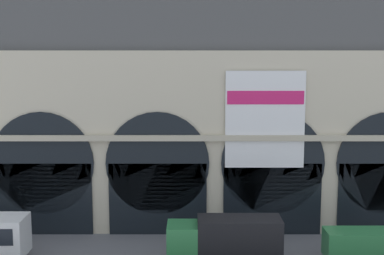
% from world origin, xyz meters
% --- Properties ---
extents(station_building, '(45.43, 4.62, 18.01)m').
position_xyz_m(station_building, '(0.04, 7.10, 8.67)').
color(station_building, beige).
rests_on(station_building, ground).
extents(box_truck_center, '(7.50, 2.91, 3.12)m').
position_xyz_m(box_truck_center, '(0.47, -0.84, 1.70)').
color(box_truck_center, '#2D7A42').
rests_on(box_truck_center, ground).
extents(van_mideast, '(5.20, 2.48, 2.20)m').
position_xyz_m(van_mideast, '(9.69, -0.60, 1.25)').
color(van_mideast, '#2D7A42').
rests_on(van_mideast, ground).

